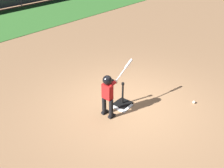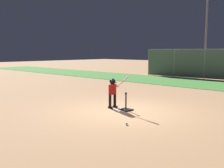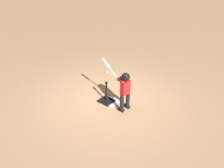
# 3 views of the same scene
# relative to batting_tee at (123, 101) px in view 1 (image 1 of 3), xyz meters

# --- Properties ---
(ground_plane) EXTENTS (90.00, 90.00, 0.00)m
(ground_plane) POSITION_rel_batting_tee_xyz_m (0.08, -0.19, -0.09)
(ground_plane) COLOR #AD7F56
(home_plate) EXTENTS (0.47, 0.47, 0.02)m
(home_plate) POSITION_rel_batting_tee_xyz_m (-0.10, -0.05, -0.08)
(home_plate) COLOR white
(home_plate) RESTS_ON ground_plane
(batting_tee) EXTENTS (0.42, 0.38, 0.64)m
(batting_tee) POSITION_rel_batting_tee_xyz_m (0.00, 0.00, 0.00)
(batting_tee) COLOR black
(batting_tee) RESTS_ON ground_plane
(batter_child) EXTENTS (0.97, 0.35, 1.27)m
(batter_child) POSITION_rel_batting_tee_xyz_m (-0.60, -0.02, 0.61)
(batter_child) COLOR black
(batter_child) RESTS_ON ground_plane
(baseball) EXTENTS (0.07, 0.07, 0.07)m
(baseball) POSITION_rel_batting_tee_xyz_m (1.23, -1.44, -0.05)
(baseball) COLOR white
(baseball) RESTS_ON ground_plane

